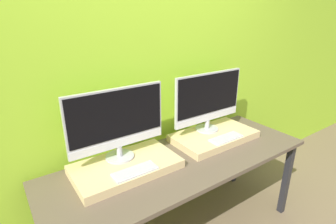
{
  "coord_description": "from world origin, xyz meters",
  "views": [
    {
      "loc": [
        -1.04,
        -0.95,
        1.73
      ],
      "look_at": [
        0.0,
        0.55,
        1.04
      ],
      "focal_mm": 28.0,
      "sensor_mm": 36.0,
      "label": 1
    }
  ],
  "objects": [
    {
      "name": "monitor_right",
      "position": [
        0.41,
        0.55,
        1.07
      ],
      "size": [
        0.68,
        0.2,
        0.49
      ],
      "color": "#B2B2B7",
      "rests_on": "wooden_riser_right"
    },
    {
      "name": "keyboard_right",
      "position": [
        0.41,
        0.32,
        0.8
      ],
      "size": [
        0.29,
        0.11,
        0.01
      ],
      "color": "silver",
      "rests_on": "wooden_riser_right"
    },
    {
      "name": "monitor_left",
      "position": [
        -0.41,
        0.55,
        1.07
      ],
      "size": [
        0.68,
        0.2,
        0.49
      ],
      "color": "#B2B2B7",
      "rests_on": "wooden_riser_left"
    },
    {
      "name": "wooden_riser_right",
      "position": [
        0.41,
        0.46,
        0.77
      ],
      "size": [
        0.7,
        0.4,
        0.06
      ],
      "color": "#D6B77F",
      "rests_on": "workbench"
    },
    {
      "name": "wooden_riser_left",
      "position": [
        -0.41,
        0.46,
        0.77
      ],
      "size": [
        0.7,
        0.4,
        0.06
      ],
      "color": "#D6B77F",
      "rests_on": "workbench"
    },
    {
      "name": "workbench",
      "position": [
        0.0,
        0.35,
        0.67
      ],
      "size": [
        2.01,
        0.71,
        0.74
      ],
      "color": "brown",
      "rests_on": "ground_plane"
    },
    {
      "name": "wall_back",
      "position": [
        0.0,
        0.78,
        1.3
      ],
      "size": [
        8.0,
        0.04,
        2.6
      ],
      "color": "#9ED12D",
      "rests_on": "ground_plane"
    },
    {
      "name": "keyboard_left",
      "position": [
        -0.41,
        0.32,
        0.8
      ],
      "size": [
        0.29,
        0.11,
        0.01
      ],
      "color": "silver",
      "rests_on": "wooden_riser_left"
    }
  ]
}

